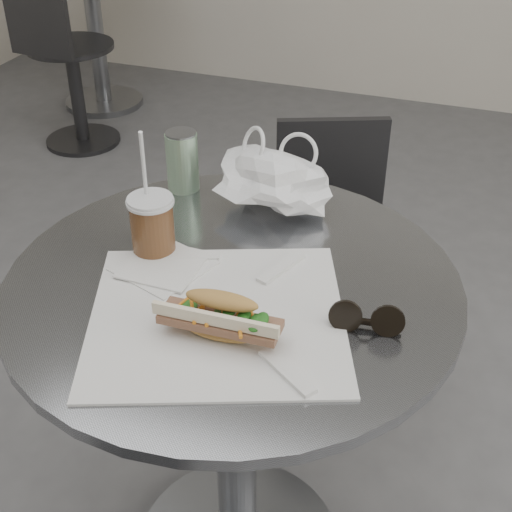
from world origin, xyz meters
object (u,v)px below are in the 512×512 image
(bg_table, at_px, (94,14))
(chair_far, at_px, (332,273))
(bg_chair, at_px, (69,78))
(drink_can, at_px, (182,161))
(cafe_table, at_px, (235,398))
(iced_coffee, at_px, (152,225))
(sunglasses, at_px, (366,320))
(banh_mi, at_px, (221,317))

(bg_table, xyz_separation_m, chair_far, (1.62, -1.54, -0.15))
(bg_chair, distance_m, drink_can, 1.97)
(cafe_table, relative_size, iced_coffee, 3.23)
(chair_far, bearing_deg, bg_chair, -57.67)
(chair_far, relative_size, bg_chair, 0.97)
(bg_chair, distance_m, iced_coffee, 2.18)
(cafe_table, relative_size, chair_far, 1.08)
(bg_table, bearing_deg, sunglasses, -50.85)
(bg_table, bearing_deg, chair_far, -43.47)
(bg_chair, bearing_deg, iced_coffee, -48.55)
(bg_table, height_order, bg_chair, bg_table)
(cafe_table, xyz_separation_m, chair_far, (0.02, 0.66, -0.15))
(bg_table, distance_m, bg_chair, 0.53)
(banh_mi, height_order, drink_can, drink_can)
(chair_far, bearing_deg, iced_coffee, 51.85)
(bg_table, xyz_separation_m, bg_chair, (0.14, -0.49, -0.14))
(sunglasses, distance_m, drink_can, 0.55)
(cafe_table, xyz_separation_m, drink_can, (-0.21, 0.26, 0.34))
(iced_coffee, height_order, drink_can, iced_coffee)
(sunglasses, bearing_deg, drink_can, 135.72)
(chair_far, xyz_separation_m, banh_mi, (0.02, -0.81, 0.46))
(bg_chair, xyz_separation_m, iced_coffee, (1.30, -1.68, 0.47))
(bg_chair, bearing_deg, chair_far, -31.59)
(cafe_table, bearing_deg, sunglasses, -13.12)
(bg_chair, relative_size, drink_can, 5.96)
(sunglasses, relative_size, drink_can, 0.94)
(cafe_table, height_order, bg_table, same)
(bg_chair, bearing_deg, cafe_table, -45.82)
(chair_far, bearing_deg, banh_mi, 68.81)
(cafe_table, relative_size, bg_table, 1.03)
(bg_chair, xyz_separation_m, sunglasses, (1.69, -1.77, 0.43))
(cafe_table, distance_m, bg_table, 2.72)
(iced_coffee, distance_m, drink_can, 0.24)
(sunglasses, bearing_deg, bg_chair, 124.96)
(bg_table, xyz_separation_m, banh_mi, (1.64, -2.34, 0.31))
(bg_table, relative_size, iced_coffee, 3.14)
(banh_mi, relative_size, iced_coffee, 0.96)
(sunglasses, bearing_deg, banh_mi, -164.42)
(bg_table, height_order, drink_can, drink_can)
(chair_far, distance_m, bg_chair, 1.82)
(cafe_table, bearing_deg, chair_far, 87.99)
(iced_coffee, bearing_deg, sunglasses, -11.83)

